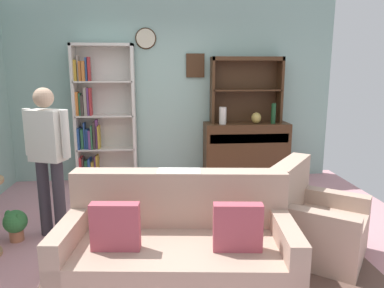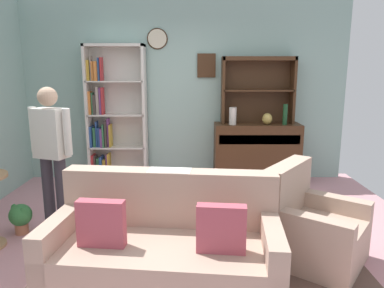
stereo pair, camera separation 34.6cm
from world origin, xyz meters
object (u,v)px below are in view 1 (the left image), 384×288
bookshelf (100,119)px  bottle_wine (273,113)px  coffee_table (180,211)px  vase_round (256,118)px  vase_tall (223,116)px  couch_floral (178,251)px  sideboard_hutch (246,81)px  person_reading (48,152)px  book_stack (177,200)px  armchair_floral (314,225)px  potted_plant_small (15,223)px  sideboard (246,149)px

bookshelf → bottle_wine: size_ratio=6.78×
coffee_table → vase_round: bearing=57.0°
vase_tall → vase_round: 0.52m
couch_floral → sideboard_hutch: bearing=67.2°
vase_tall → bottle_wine: (0.78, -0.01, 0.03)m
couch_floral → person_reading: (-1.26, 1.05, 0.59)m
bottle_wine → book_stack: size_ratio=1.63×
couch_floral → armchair_floral: size_ratio=1.75×
sideboard_hutch → vase_round: size_ratio=6.47×
potted_plant_small → coffee_table: size_ratio=0.41×
bookshelf → potted_plant_small: (-0.60, -1.91, -0.81)m
sideboard → armchair_floral: size_ratio=1.21×
bottle_wine → coffee_table: 2.60m
bookshelf → sideboard: 2.29m
sideboard_hutch → bottle_wine: 0.65m
sideboard → coffee_table: bearing=-119.4°
potted_plant_small → bottle_wine: bearing=28.3°
bookshelf → book_stack: bookshelf is taller
bottle_wine → potted_plant_small: 3.77m
bookshelf → sideboard_hutch: size_ratio=1.91×
sideboard_hutch → vase_round: (0.13, -0.18, -0.55)m
sideboard_hutch → vase_tall: size_ratio=4.25×
sideboard → couch_floral: sideboard is taller
sideboard → person_reading: 3.05m
coffee_table → couch_floral: bearing=-94.6°
sideboard → vase_round: 0.52m
sideboard → armchair_floral: sideboard is taller
vase_tall → bottle_wine: size_ratio=0.84×
bookshelf → vase_round: 2.37m
vase_round → armchair_floral: vase_round is taller
bottle_wine → sideboard: bearing=167.1°
bookshelf → bottle_wine: (2.63, -0.17, 0.07)m
sideboard → bottle_wine: size_ratio=4.20×
bookshelf → vase_tall: size_ratio=8.12×
sideboard_hutch → person_reading: size_ratio=0.71×
sideboard → sideboard_hutch: bearing=90.0°
vase_tall → couch_floral: 2.92m
potted_plant_small → coffee_table: (1.68, -0.23, 0.16)m
armchair_floral → coffee_table: armchair_floral is taller
bookshelf → bottle_wine: 2.63m
sideboard_hutch → armchair_floral: sideboard_hutch is taller
vase_round → armchair_floral: size_ratio=0.16×
potted_plant_small → book_stack: (1.65, -0.22, 0.27)m
vase_tall → book_stack: vase_tall is taller
armchair_floral → bookshelf: bearing=133.8°
sideboard_hutch → vase_round: bearing=-53.5°
vase_tall → armchair_floral: vase_tall is taller
vase_round → person_reading: (-2.61, -1.66, -0.10)m
bookshelf → person_reading: bearing=-97.7°
potted_plant_small → armchair_floral: bearing=-10.3°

